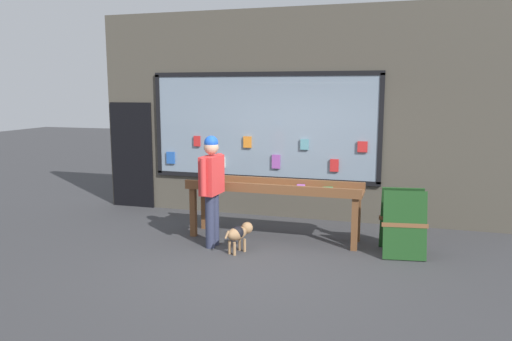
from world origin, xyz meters
TOP-DOWN VIEW (x-y plane):
  - ground_plane at (0.00, 0.00)m, footprint 40.00×40.00m
  - shopfront_facade at (-0.07, 2.39)m, footprint 7.60×0.29m
  - display_table_main at (-0.00, 0.93)m, footprint 2.77×0.64m
  - person_browsing at (-0.79, 0.29)m, footprint 0.25×0.66m
  - small_dog at (-0.32, 0.13)m, footprint 0.34×0.53m
  - sandwich_board_sign at (1.96, 0.72)m, footprint 0.69×0.68m

SIDE VIEW (x-z plane):
  - ground_plane at x=0.00m, z-range 0.00..0.00m
  - small_dog at x=-0.32m, z-range 0.08..0.50m
  - sandwich_board_sign at x=1.96m, z-range 0.01..0.96m
  - display_table_main at x=0.00m, z-range 0.29..1.22m
  - person_browsing at x=-0.79m, z-range 0.14..1.83m
  - shopfront_facade at x=-0.07m, z-range -0.02..3.76m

